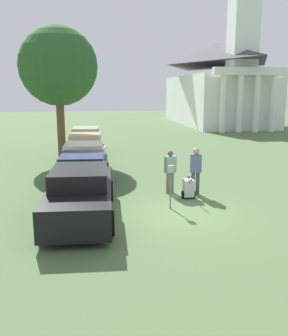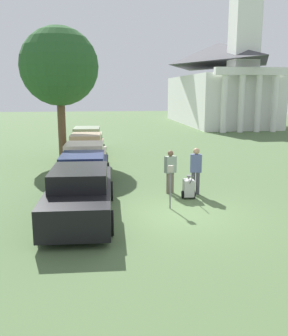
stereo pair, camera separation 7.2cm
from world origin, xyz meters
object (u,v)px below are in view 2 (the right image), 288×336
(parking_meter, at_px, (170,179))
(equipment_cart, at_px, (189,188))
(parked_car_cream, at_px, (85,160))
(parked_car_tan, at_px, (86,148))
(parked_car_sage, at_px, (87,140))
(person_supervisor, at_px, (196,168))
(parked_car_black, at_px, (80,194))
(parked_car_navy, at_px, (83,173))
(church, at_px, (219,79))
(person_worker, at_px, (170,169))

(parking_meter, height_order, equipment_cart, parking_meter)
(parked_car_cream, xyz_separation_m, parked_car_tan, (-0.00, 3.51, 0.00))
(parked_car_cream, height_order, parked_car_sage, parked_car_sage)
(parked_car_cream, bearing_deg, equipment_cart, -47.44)
(parked_car_tan, distance_m, person_supervisor, 8.62)
(parked_car_black, distance_m, parked_car_tan, 9.53)
(parked_car_navy, height_order, equipment_cart, parked_car_navy)
(parking_meter, xyz_separation_m, equipment_cart, (0.89, 1.10, -0.61))
(parked_car_navy, bearing_deg, parking_meter, -40.94)
(church, bearing_deg, parked_car_tan, -124.30)
(equipment_cart, relative_size, church, 0.05)
(person_worker, bearing_deg, equipment_cart, 102.60)
(parked_car_navy, bearing_deg, equipment_cart, -20.91)
(parked_car_black, relative_size, parking_meter, 3.68)
(parked_car_tan, bearing_deg, parked_car_black, -87.51)
(parked_car_navy, height_order, church, church)
(parking_meter, relative_size, person_supervisor, 0.82)
(parking_meter, distance_m, church, 33.12)
(parked_car_sage, relative_size, equipment_cart, 5.38)
(parked_car_navy, xyz_separation_m, parking_meter, (2.89, -2.73, 0.31))
(parked_car_sage, height_order, person_worker, person_worker)
(parked_car_cream, height_order, equipment_cart, parked_car_cream)
(parked_car_sage, distance_m, person_worker, 10.96)
(person_supervisor, bearing_deg, person_worker, -4.10)
(parked_car_black, height_order, parked_car_tan, parked_car_black)
(parked_car_sage, height_order, person_supervisor, person_supervisor)
(parked_car_sage, distance_m, parking_meter, 12.67)
(parked_car_navy, relative_size, church, 0.24)
(parking_meter, bearing_deg, person_supervisor, 50.83)
(parked_car_black, xyz_separation_m, equipment_cart, (3.78, 1.53, -0.34))
(person_supervisor, bearing_deg, parked_car_navy, -1.37)
(person_supervisor, bearing_deg, church, -95.59)
(person_worker, bearing_deg, person_supervisor, 140.02)
(parked_car_black, xyz_separation_m, church, (14.71, 31.10, 4.33))
(parked_car_sage, relative_size, person_supervisor, 3.05)
(parked_car_navy, bearing_deg, parked_car_tan, 92.49)
(person_worker, bearing_deg, parked_car_sage, -94.23)
(equipment_cart, bearing_deg, parked_car_navy, 159.44)
(person_supervisor, height_order, church, church)
(church, bearing_deg, person_worker, -111.68)
(parked_car_black, height_order, parked_car_navy, parked_car_black)
(person_worker, relative_size, church, 0.08)
(parked_car_sage, xyz_separation_m, church, (14.71, 18.34, 4.34))
(parked_car_cream, relative_size, equipment_cart, 4.76)
(parked_car_sage, relative_size, person_worker, 3.28)
(parked_car_black, bearing_deg, parked_car_cream, 92.49)
(parked_car_sage, bearing_deg, church, 53.75)
(parked_car_navy, distance_m, person_supervisor, 4.34)
(person_supervisor, relative_size, church, 0.08)
(person_supervisor, xyz_separation_m, church, (10.55, 29.10, 4.05))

